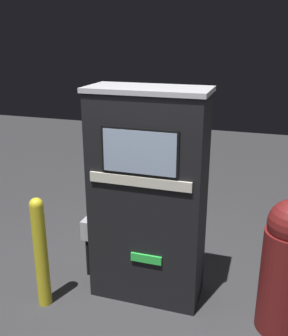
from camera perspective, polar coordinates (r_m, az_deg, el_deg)
ground_plane at (r=3.74m, az=-0.56°, el=-19.27°), size 14.00×14.00×0.00m
gas_pump at (r=3.43m, az=0.53°, el=-4.30°), size 1.08×0.48×1.91m
safety_bollard at (r=3.58m, az=-14.77°, el=-11.50°), size 0.12×0.12×1.03m
trash_bin at (r=3.37m, az=20.05°, el=-13.22°), size 0.40×0.40×1.14m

